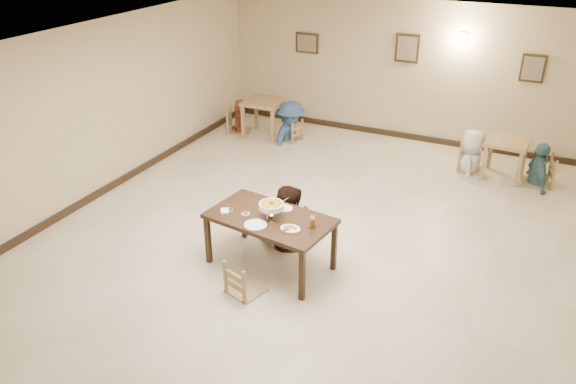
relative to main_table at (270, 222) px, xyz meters
The scene contains 31 objects.
floor 1.12m from the main_table, 77.46° to the left, with size 10.00×10.00×0.00m, color beige.
ceiling 2.43m from the main_table, 77.46° to the left, with size 10.00×10.00×0.00m, color white.
wall_back 5.89m from the main_table, 88.18° to the left, with size 10.00×10.00×0.00m, color beige.
wall_left 3.98m from the main_table, 167.69° to the left, with size 10.00×10.00×0.00m, color beige.
baseboard_back 5.84m from the main_table, 88.17° to the left, with size 8.00×0.06×0.12m, color black.
baseboard_left 3.93m from the main_table, 167.59° to the left, with size 0.06×10.00×0.12m, color black.
picture_a 6.24m from the main_table, 109.19° to the left, with size 0.55×0.04×0.45m.
picture_b 5.94m from the main_table, 87.18° to the left, with size 0.50×0.04×0.60m.
picture_c 6.52m from the main_table, 64.31° to the left, with size 0.45×0.04×0.55m.
wall_sconce 6.16m from the main_table, 76.55° to the left, with size 0.16×0.05×0.22m, color #FFD88C.
main_table is the anchor object (origin of this frame).
chair_far 0.83m from the main_table, 98.95° to the left, with size 0.48×0.48×1.03m.
chair_near 0.74m from the main_table, 91.41° to the right, with size 0.44×0.44×0.93m.
main_diner 0.73m from the main_table, 96.79° to the left, with size 0.92×0.72×1.90m, color gray.
curry_warmer 0.26m from the main_table, 19.01° to the right, with size 0.38×0.34×0.31m.
rice_plate_far 0.31m from the main_table, 77.79° to the left, with size 0.29×0.29×0.07m.
rice_plate_near 0.33m from the main_table, 101.24° to the right, with size 0.31×0.31×0.07m.
fried_plate 0.46m from the main_table, 26.25° to the right, with size 0.27×0.27×0.06m.
chili_dish 0.36m from the main_table, 164.57° to the right, with size 0.11×0.11×0.02m.
napkin_cutlery 0.66m from the main_table, 166.88° to the right, with size 0.21×0.24×0.03m.
drink_glass 0.66m from the main_table, ahead, with size 0.08×0.08×0.16m.
bg_table_left 5.22m from the main_table, 118.69° to the left, with size 0.89×0.89×0.83m.
bg_table_right 5.29m from the main_table, 60.06° to the left, with size 0.79×0.79×0.75m.
bg_chair_ll 5.54m from the main_table, 124.67° to the left, with size 0.50×0.50×1.07m.
bg_chair_lr 4.96m from the main_table, 112.07° to the left, with size 0.43×0.43×0.91m.
bg_chair_rl 5.08m from the main_table, 66.56° to the left, with size 0.45×0.45×0.96m.
bg_chair_rr 5.60m from the main_table, 54.33° to the left, with size 0.51×0.51×1.09m.
bg_diner_a 5.54m from the main_table, 124.67° to the left, with size 0.56×0.37×1.54m, color #5B261D.
bg_diner_b 4.95m from the main_table, 112.07° to the left, with size 1.15×0.66×1.78m, color #345592.
bg_diner_c 5.07m from the main_table, 66.56° to the left, with size 0.81×0.53×1.66m, color silver.
bg_diner_d 5.60m from the main_table, 54.33° to the left, with size 0.96×0.40×1.63m, color #44717E.
Camera 1 is at (2.97, -6.84, 4.62)m, focal length 35.00 mm.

